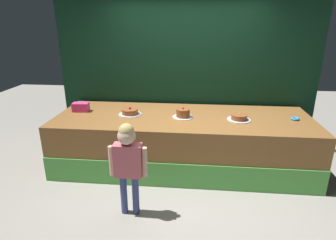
{
  "coord_description": "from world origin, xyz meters",
  "views": [
    {
      "loc": [
        0.17,
        -3.33,
        2.17
      ],
      "look_at": [
        -0.2,
        0.4,
        0.84
      ],
      "focal_mm": 30.04,
      "sensor_mm": 36.0,
      "label": 1
    }
  ],
  "objects_px": {
    "cake_left": "(130,112)",
    "cake_right": "(239,118)",
    "donut": "(295,119)",
    "child_figure": "(128,158)",
    "cake_center": "(183,113)",
    "pink_box": "(81,107)"
  },
  "relations": [
    {
      "from": "child_figure",
      "to": "pink_box",
      "type": "xyz_separation_m",
      "value": [
        -1.07,
        1.36,
        0.14
      ]
    },
    {
      "from": "pink_box",
      "to": "cake_center",
      "type": "xyz_separation_m",
      "value": [
        1.63,
        -0.14,
        -0.01
      ]
    },
    {
      "from": "cake_left",
      "to": "cake_right",
      "type": "xyz_separation_m",
      "value": [
        1.63,
        -0.09,
        -0.0
      ]
    },
    {
      "from": "pink_box",
      "to": "cake_right",
      "type": "distance_m",
      "value": 2.44
    },
    {
      "from": "child_figure",
      "to": "cake_right",
      "type": "xyz_separation_m",
      "value": [
        1.37,
        1.17,
        0.11
      ]
    },
    {
      "from": "child_figure",
      "to": "cake_left",
      "type": "relative_size",
      "value": 3.23
    },
    {
      "from": "pink_box",
      "to": "donut",
      "type": "bearing_deg",
      "value": -1.65
    },
    {
      "from": "cake_left",
      "to": "cake_right",
      "type": "distance_m",
      "value": 1.63
    },
    {
      "from": "cake_right",
      "to": "cake_center",
      "type": "bearing_deg",
      "value": 177.32
    },
    {
      "from": "donut",
      "to": "cake_left",
      "type": "distance_m",
      "value": 2.44
    },
    {
      "from": "donut",
      "to": "cake_right",
      "type": "distance_m",
      "value": 0.82
    },
    {
      "from": "child_figure",
      "to": "cake_right",
      "type": "bearing_deg",
      "value": 40.7
    },
    {
      "from": "cake_left",
      "to": "cake_right",
      "type": "height_order",
      "value": "cake_left"
    },
    {
      "from": "pink_box",
      "to": "donut",
      "type": "distance_m",
      "value": 3.25
    },
    {
      "from": "pink_box",
      "to": "cake_right",
      "type": "bearing_deg",
      "value": -4.23
    },
    {
      "from": "pink_box",
      "to": "cake_center",
      "type": "relative_size",
      "value": 0.8
    },
    {
      "from": "child_figure",
      "to": "cake_left",
      "type": "distance_m",
      "value": 1.3
    },
    {
      "from": "child_figure",
      "to": "cake_center",
      "type": "relative_size",
      "value": 3.67
    },
    {
      "from": "pink_box",
      "to": "cake_left",
      "type": "height_order",
      "value": "pink_box"
    },
    {
      "from": "donut",
      "to": "cake_left",
      "type": "height_order",
      "value": "cake_left"
    },
    {
      "from": "child_figure",
      "to": "pink_box",
      "type": "distance_m",
      "value": 1.73
    },
    {
      "from": "child_figure",
      "to": "cake_center",
      "type": "bearing_deg",
      "value": 65.48
    }
  ]
}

